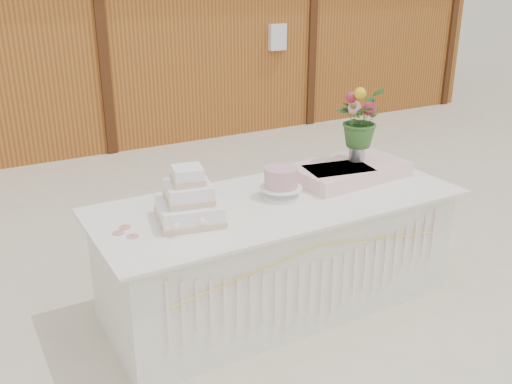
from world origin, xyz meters
The scene contains 9 objects.
ground centered at (0.00, 0.00, 0.00)m, with size 80.00×80.00×0.00m, color beige.
barn centered at (-0.01, 5.99, 1.68)m, with size 12.60×4.60×3.30m.
cake_table centered at (0.00, 0.00, 0.39)m, with size 2.40×1.00×0.77m.
wedding_cake centered at (-0.63, -0.02, 0.88)m, with size 0.44×0.44×0.33m.
pink_cake_stand centered at (0.03, 0.03, 0.88)m, with size 0.28×0.28×0.20m.
satin_runner centered at (0.65, 0.12, 0.82)m, with size 0.82×0.47×0.10m, color beige.
flower_vase centered at (0.74, 0.15, 0.95)m, with size 0.11×0.11×0.16m, color #A2A2A6.
bouquet centered at (0.74, 0.15, 1.23)m, with size 0.36×0.31×0.40m, color #326227.
loose_flowers centered at (-1.06, 0.06, 0.78)m, with size 0.13×0.32×0.02m, color #D07F99, non-canonical shape.
Camera 1 is at (-1.80, -2.89, 2.14)m, focal length 40.00 mm.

